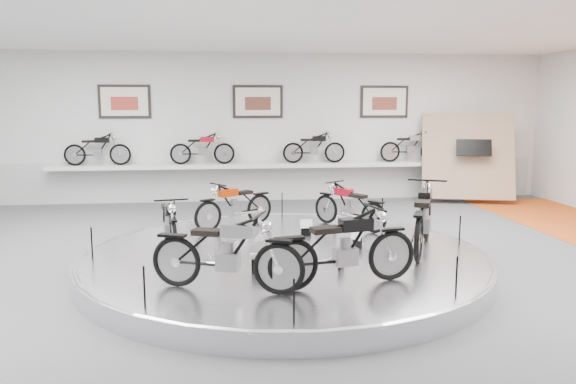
{
  "coord_description": "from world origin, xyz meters",
  "views": [
    {
      "loc": [
        -0.95,
        -8.32,
        2.63
      ],
      "look_at": [
        0.08,
        0.6,
        1.22
      ],
      "focal_mm": 35.0,
      "sensor_mm": 36.0,
      "label": 1
    }
  ],
  "objects": [
    {
      "name": "floor",
      "position": [
        0.0,
        0.0,
        0.0
      ],
      "size": [
        16.0,
        16.0,
        0.0
      ],
      "primitive_type": "plane",
      "color": "#505052",
      "rests_on": "ground"
    },
    {
      "name": "ceiling",
      "position": [
        0.0,
        0.0,
        4.0
      ],
      "size": [
        16.0,
        16.0,
        0.0
      ],
      "primitive_type": "plane",
      "rotation": [
        3.14,
        0.0,
        0.0
      ],
      "color": "white",
      "rests_on": "wall_back"
    },
    {
      "name": "wall_back",
      "position": [
        0.0,
        7.0,
        2.0
      ],
      "size": [
        16.0,
        0.0,
        16.0
      ],
      "primitive_type": "plane",
      "rotation": [
        1.57,
        0.0,
        0.0
      ],
      "color": "silver",
      "rests_on": "floor"
    },
    {
      "name": "dado_band",
      "position": [
        0.0,
        6.98,
        0.55
      ],
      "size": [
        15.68,
        0.04,
        1.1
      ],
      "primitive_type": "cube",
      "color": "#BCBCBA",
      "rests_on": "floor"
    },
    {
      "name": "display_platform",
      "position": [
        0.0,
        0.3,
        0.15
      ],
      "size": [
        6.4,
        6.4,
        0.3
      ],
      "primitive_type": "cylinder",
      "color": "silver",
      "rests_on": "floor"
    },
    {
      "name": "platform_rim",
      "position": [
        0.0,
        0.3,
        0.27
      ],
      "size": [
        6.4,
        6.4,
        0.1
      ],
      "primitive_type": "torus",
      "color": "#B2B2BA",
      "rests_on": "display_platform"
    },
    {
      "name": "shelf",
      "position": [
        0.0,
        6.7,
        1.0
      ],
      "size": [
        11.0,
        0.55,
        0.1
      ],
      "primitive_type": "cube",
      "color": "silver",
      "rests_on": "wall_back"
    },
    {
      "name": "poster_left",
      "position": [
        -3.5,
        6.96,
        2.7
      ],
      "size": [
        1.35,
        0.06,
        0.88
      ],
      "primitive_type": "cube",
      "color": "#EDE4CD",
      "rests_on": "wall_back"
    },
    {
      "name": "poster_center",
      "position": [
        0.0,
        6.96,
        2.7
      ],
      "size": [
        1.35,
        0.06,
        0.88
      ],
      "primitive_type": "cube",
      "color": "#EDE4CD",
      "rests_on": "wall_back"
    },
    {
      "name": "poster_right",
      "position": [
        3.5,
        6.96,
        2.7
      ],
      "size": [
        1.35,
        0.06,
        0.88
      ],
      "primitive_type": "cube",
      "color": "#EDE4CD",
      "rests_on": "wall_back"
    },
    {
      "name": "display_panel",
      "position": [
        5.6,
        6.1,
        1.25
      ],
      "size": [
        2.56,
        1.52,
        2.3
      ],
      "primitive_type": "cube",
      "rotation": [
        -0.35,
        0.0,
        -0.26
      ],
      "color": "#A27B64",
      "rests_on": "floor"
    },
    {
      "name": "shelf_bike_a",
      "position": [
        -4.2,
        6.7,
        1.42
      ],
      "size": [
        1.22,
        0.43,
        0.73
      ],
      "primitive_type": null,
      "color": "black",
      "rests_on": "shelf"
    },
    {
      "name": "shelf_bike_b",
      "position": [
        -1.5,
        6.7,
        1.42
      ],
      "size": [
        1.22,
        0.43,
        0.73
      ],
      "primitive_type": null,
      "color": "maroon",
      "rests_on": "shelf"
    },
    {
      "name": "shelf_bike_c",
      "position": [
        1.5,
        6.7,
        1.42
      ],
      "size": [
        1.22,
        0.43,
        0.73
      ],
      "primitive_type": null,
      "color": "black",
      "rests_on": "shelf"
    },
    {
      "name": "shelf_bike_d",
      "position": [
        4.2,
        6.7,
        1.42
      ],
      "size": [
        1.22,
        0.43,
        0.73
      ],
      "primitive_type": null,
      "color": "#A9AAAD",
      "rests_on": "shelf"
    },
    {
      "name": "bike_a",
      "position": [
        1.4,
        1.91,
        0.74
      ],
      "size": [
        1.31,
        1.5,
        0.87
      ],
      "primitive_type": null,
      "rotation": [
        0.0,
        0.0,
        2.22
      ],
      "color": "maroon",
      "rests_on": "display_platform"
    },
    {
      "name": "bike_b",
      "position": [
        -0.76,
        2.19,
        0.74
      ],
      "size": [
        1.54,
        1.3,
        0.89
      ],
      "primitive_type": null,
      "rotation": [
        0.0,
        0.0,
        3.75
      ],
      "color": "#B52F06",
      "rests_on": "display_platform"
    },
    {
      "name": "bike_c",
      "position": [
        -1.83,
        0.67,
        0.75
      ],
      "size": [
        0.82,
        1.6,
        0.9
      ],
      "primitive_type": null,
      "rotation": [
        0.0,
        0.0,
        4.9
      ],
      "color": "black",
      "rests_on": "display_platform"
    },
    {
      "name": "bike_d",
      "position": [
        -0.93,
        -1.47,
        0.8
      ],
      "size": [
        1.81,
        1.16,
        1.01
      ],
      "primitive_type": null,
      "rotation": [
        0.0,
        0.0,
        5.93
      ],
      "color": "#A9AAAD",
      "rests_on": "display_platform"
    },
    {
      "name": "bike_e",
      "position": [
        0.57,
        -1.44,
        0.81
      ],
      "size": [
        1.84,
        0.98,
        1.03
      ],
      "primitive_type": null,
      "rotation": [
        0.0,
        0.0,
        6.5
      ],
      "color": "black",
      "rests_on": "display_platform"
    },
    {
      "name": "bike_f",
      "position": [
        2.22,
        0.18,
        0.85
      ],
      "size": [
        1.39,
        1.97,
        1.1
      ],
      "primitive_type": null,
      "rotation": [
        0.0,
        0.0,
        7.42
      ],
      "color": "black",
      "rests_on": "display_platform"
    }
  ]
}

